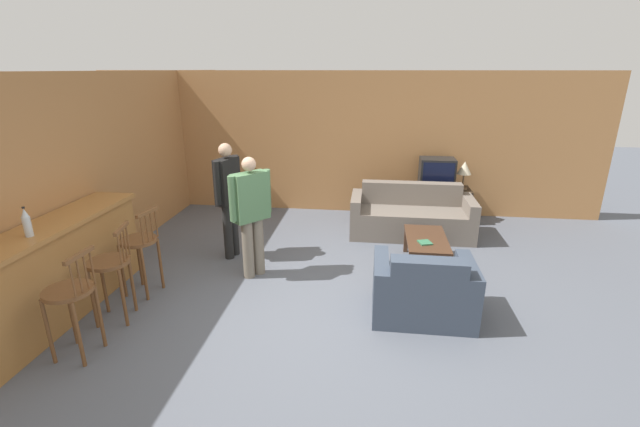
{
  "coord_description": "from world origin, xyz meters",
  "views": [
    {
      "loc": [
        0.56,
        -4.23,
        2.62
      ],
      "look_at": [
        -0.09,
        0.96,
        0.85
      ],
      "focal_mm": 24.0,
      "sensor_mm": 36.0,
      "label": 1
    }
  ],
  "objects_px": {
    "couch_far": "(411,217)",
    "tv": "(437,173)",
    "coffee_table": "(426,242)",
    "person_by_counter": "(251,211)",
    "bar_chair_mid": "(111,269)",
    "bar_chair_near": "(71,299)",
    "table_lamp": "(464,169)",
    "person_by_window": "(228,194)",
    "armchair_near": "(423,291)",
    "bar_chair_far": "(140,247)",
    "book_on_table": "(425,242)",
    "tv_unit": "(434,204)",
    "bottle": "(27,223)"
  },
  "relations": [
    {
      "from": "bar_chair_near",
      "to": "coffee_table",
      "type": "relative_size",
      "value": 1.04
    },
    {
      "from": "tv_unit",
      "to": "tv",
      "type": "distance_m",
      "value": 0.57
    },
    {
      "from": "person_by_window",
      "to": "book_on_table",
      "type": "bearing_deg",
      "value": -4.04
    },
    {
      "from": "couch_far",
      "to": "coffee_table",
      "type": "distance_m",
      "value": 1.23
    },
    {
      "from": "bar_chair_mid",
      "to": "bottle",
      "type": "xyz_separation_m",
      "value": [
        -0.58,
        -0.31,
        0.6
      ]
    },
    {
      "from": "coffee_table",
      "to": "person_by_counter",
      "type": "height_order",
      "value": "person_by_counter"
    },
    {
      "from": "bar_chair_near",
      "to": "armchair_near",
      "type": "bearing_deg",
      "value": 18.39
    },
    {
      "from": "bar_chair_mid",
      "to": "armchair_near",
      "type": "bearing_deg",
      "value": 8.13
    },
    {
      "from": "tv_unit",
      "to": "person_by_counter",
      "type": "height_order",
      "value": "person_by_counter"
    },
    {
      "from": "person_by_window",
      "to": "table_lamp",
      "type": "bearing_deg",
      "value": 29.23
    },
    {
      "from": "tv_unit",
      "to": "book_on_table",
      "type": "height_order",
      "value": "tv_unit"
    },
    {
      "from": "bottle",
      "to": "couch_far",
      "type": "bearing_deg",
      "value": 39.8
    },
    {
      "from": "couch_far",
      "to": "person_by_counter",
      "type": "distance_m",
      "value": 2.88
    },
    {
      "from": "bar_chair_mid",
      "to": "book_on_table",
      "type": "relative_size",
      "value": 5.2
    },
    {
      "from": "tv",
      "to": "bottle",
      "type": "xyz_separation_m",
      "value": [
        -4.44,
        -4.1,
        0.35
      ]
    },
    {
      "from": "tv",
      "to": "armchair_near",
      "type": "bearing_deg",
      "value": -99.08
    },
    {
      "from": "bar_chair_mid",
      "to": "bar_chair_near",
      "type": "bearing_deg",
      "value": -89.97
    },
    {
      "from": "coffee_table",
      "to": "person_by_counter",
      "type": "distance_m",
      "value": 2.42
    },
    {
      "from": "tv_unit",
      "to": "bar_chair_near",
      "type": "bearing_deg",
      "value": -131.08
    },
    {
      "from": "person_by_window",
      "to": "tv_unit",
      "type": "bearing_deg",
      "value": 32.74
    },
    {
      "from": "bar_chair_near",
      "to": "armchair_near",
      "type": "relative_size",
      "value": 0.99
    },
    {
      "from": "bottle",
      "to": "book_on_table",
      "type": "height_order",
      "value": "bottle"
    },
    {
      "from": "coffee_table",
      "to": "tv_unit",
      "type": "distance_m",
      "value": 2.05
    },
    {
      "from": "armchair_near",
      "to": "bottle",
      "type": "height_order",
      "value": "bottle"
    },
    {
      "from": "couch_far",
      "to": "person_by_counter",
      "type": "relative_size",
      "value": 1.23
    },
    {
      "from": "person_by_counter",
      "to": "bar_chair_mid",
      "type": "bearing_deg",
      "value": -134.69
    },
    {
      "from": "bar_chair_mid",
      "to": "table_lamp",
      "type": "relative_size",
      "value": 2.18
    },
    {
      "from": "bar_chair_far",
      "to": "armchair_near",
      "type": "relative_size",
      "value": 0.99
    },
    {
      "from": "armchair_near",
      "to": "person_by_counter",
      "type": "relative_size",
      "value": 0.68
    },
    {
      "from": "bar_chair_far",
      "to": "bottle",
      "type": "bearing_deg",
      "value": -122.65
    },
    {
      "from": "armchair_near",
      "to": "book_on_table",
      "type": "relative_size",
      "value": 5.26
    },
    {
      "from": "tv_unit",
      "to": "person_by_counter",
      "type": "distance_m",
      "value": 3.74
    },
    {
      "from": "tv_unit",
      "to": "bottle",
      "type": "xyz_separation_m",
      "value": [
        -4.44,
        -4.1,
        0.91
      ]
    },
    {
      "from": "table_lamp",
      "to": "person_by_counter",
      "type": "distance_m",
      "value": 4.05
    },
    {
      "from": "bar_chair_far",
      "to": "book_on_table",
      "type": "xyz_separation_m",
      "value": [
        3.45,
        0.99,
        -0.18
      ]
    },
    {
      "from": "armchair_near",
      "to": "bottle",
      "type": "distance_m",
      "value": 4.09
    },
    {
      "from": "armchair_near",
      "to": "tv_unit",
      "type": "relative_size",
      "value": 0.89
    },
    {
      "from": "couch_far",
      "to": "tv_unit",
      "type": "height_order",
      "value": "couch_far"
    },
    {
      "from": "bar_chair_far",
      "to": "person_by_counter",
      "type": "bearing_deg",
      "value": 27.42
    },
    {
      "from": "table_lamp",
      "to": "coffee_table",
      "type": "bearing_deg",
      "value": -112.29
    },
    {
      "from": "coffee_table",
      "to": "person_by_counter",
      "type": "relative_size",
      "value": 0.65
    },
    {
      "from": "coffee_table",
      "to": "person_by_window",
      "type": "bearing_deg",
      "value": -179.99
    },
    {
      "from": "book_on_table",
      "to": "tv",
      "type": "bearing_deg",
      "value": 79.63
    },
    {
      "from": "bar_chair_mid",
      "to": "armchair_near",
      "type": "distance_m",
      "value": 3.38
    },
    {
      "from": "armchair_near",
      "to": "person_by_window",
      "type": "bearing_deg",
      "value": 153.51
    },
    {
      "from": "armchair_near",
      "to": "person_by_window",
      "type": "distance_m",
      "value": 2.99
    },
    {
      "from": "couch_far",
      "to": "tv",
      "type": "height_order",
      "value": "tv"
    },
    {
      "from": "bar_chair_mid",
      "to": "bar_chair_far",
      "type": "height_order",
      "value": "same"
    },
    {
      "from": "person_by_counter",
      "to": "couch_far",
      "type": "bearing_deg",
      "value": 39.17
    },
    {
      "from": "bar_chair_near",
      "to": "table_lamp",
      "type": "relative_size",
      "value": 2.18
    }
  ]
}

